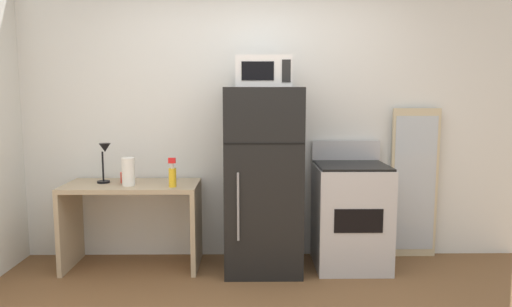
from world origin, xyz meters
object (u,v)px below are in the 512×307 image
desk_lamp (104,156)px  microwave (263,72)px  paper_towel_roll (128,172)px  oven_range (351,215)px  leaning_mirror (414,183)px  spray_bottle (172,175)px  refrigerator (263,180)px  coffee_mug (125,177)px  desk (133,209)px

desk_lamp → microwave: size_ratio=0.77×
desk_lamp → paper_towel_roll: bearing=-25.2°
oven_range → leaning_mirror: size_ratio=0.79×
paper_towel_roll → microwave: size_ratio=0.52×
spray_bottle → refrigerator: size_ratio=0.16×
oven_range → leaning_mirror: 0.73m
oven_range → refrigerator: bearing=-177.7°
spray_bottle → paper_towel_roll: bearing=169.9°
coffee_mug → paper_towel_roll: paper_towel_roll is taller
leaning_mirror → desk: bearing=-174.7°
microwave → leaning_mirror: microwave is taller
spray_bottle → leaning_mirror: size_ratio=0.18×
leaning_mirror → coffee_mug: bearing=-175.7°
coffee_mug → spray_bottle: size_ratio=0.38×
desk → refrigerator: size_ratio=0.73×
spray_bottle → desk_lamp: bearing=164.0°
paper_towel_roll → leaning_mirror: leaning_mirror is taller
coffee_mug → oven_range: bearing=-1.6°
spray_bottle → leaning_mirror: leaning_mirror is taller
refrigerator → oven_range: refrigerator is taller
desk_lamp → desk: bearing=-5.2°
desk → desk_lamp: size_ratio=3.28×
desk_lamp → oven_range: 2.23m
refrigerator → microwave: size_ratio=3.44×
oven_range → leaning_mirror: leaning_mirror is taller
spray_bottle → oven_range: 1.60m
desk_lamp → leaning_mirror: 2.83m
paper_towel_roll → refrigerator: 1.16m
refrigerator → leaning_mirror: refrigerator is taller
desk → spray_bottle: size_ratio=4.65×
desk → coffee_mug: (-0.07, 0.04, 0.27)m
refrigerator → microwave: (0.00, -0.02, 0.92)m
coffee_mug → refrigerator: 1.22m
microwave → desk: bearing=176.5°
desk → microwave: size_ratio=2.52×
leaning_mirror → desk_lamp: bearing=-175.6°
microwave → leaning_mirror: size_ratio=0.33×
coffee_mug → refrigerator: bearing=-4.1°
leaning_mirror → refrigerator: bearing=-168.6°
paper_towel_roll → refrigerator: size_ratio=0.15×
refrigerator → coffee_mug: bearing=175.9°
desk → leaning_mirror: size_ratio=0.83×
paper_towel_roll → spray_bottle: 0.39m
oven_range → coffee_mug: bearing=178.4°
refrigerator → leaning_mirror: bearing=11.4°
desk_lamp → spray_bottle: (0.62, -0.18, -0.14)m
desk_lamp → coffee_mug: 0.26m
paper_towel_roll → oven_range: (1.93, 0.07, -0.40)m
coffee_mug → refrigerator: (1.22, -0.09, -0.01)m
oven_range → spray_bottle: bearing=-174.8°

